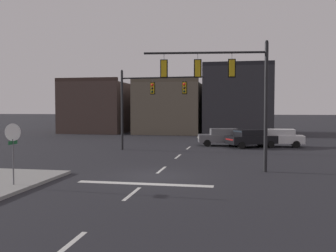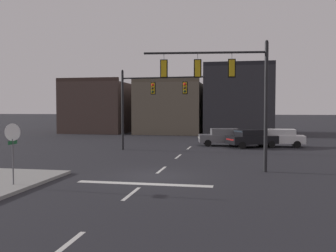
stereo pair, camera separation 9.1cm
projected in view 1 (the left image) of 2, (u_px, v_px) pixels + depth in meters
ground_plane at (154, 176)px, 19.09m from camera, size 400.00×400.00×0.00m
stop_bar_paint at (144, 184)px, 17.12m from camera, size 6.40×0.50×0.01m
lane_centreline at (161, 170)px, 21.05m from camera, size 0.16×26.40×0.01m
signal_mast_near_side at (227, 82)px, 20.35m from camera, size 6.78×0.90×7.20m
signal_mast_far_side at (145, 97)px, 30.65m from camera, size 7.06×0.63×6.74m
stop_sign at (13, 139)px, 16.16m from camera, size 0.76×0.64×2.83m
car_lot_nearside at (222, 137)px, 34.73m from camera, size 4.65×2.53×1.61m
car_lot_middle at (279, 137)px, 33.82m from camera, size 4.48×1.98×1.61m
car_lot_farside at (251, 138)px, 33.07m from camera, size 4.72×3.69×1.61m
building_row at (169, 106)px, 54.21m from camera, size 29.06×13.82×9.39m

